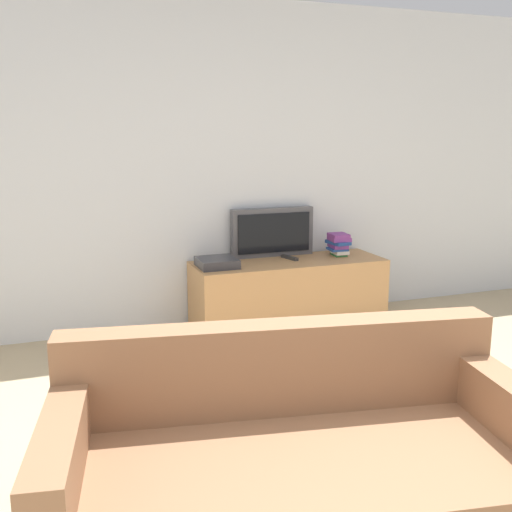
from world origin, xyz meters
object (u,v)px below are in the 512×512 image
tv_stand (289,293)px  remote_on_stand (290,258)px  set_top_box (217,263)px  television (272,232)px  book_stack (339,244)px  couch (297,480)px

tv_stand → remote_on_stand: bearing=61.7°
tv_stand → set_top_box: size_ratio=5.30×
set_top_box → tv_stand: bearing=1.6°
television → book_stack: bearing=-18.4°
book_stack → remote_on_stand: size_ratio=1.14×
tv_stand → remote_on_stand: 0.29m
couch → remote_on_stand: couch is taller
tv_stand → remote_on_stand: (0.03, 0.06, 0.28)m
couch → book_stack: bearing=69.2°
book_stack → set_top_box: (-1.09, -0.06, -0.07)m
couch → set_top_box: 2.54m
tv_stand → couch: bearing=-112.5°
tv_stand → book_stack: (0.47, 0.05, 0.37)m
tv_stand → television: size_ratio=2.20×
book_stack → remote_on_stand: (-0.44, 0.01, -0.09)m
television → set_top_box: bearing=-156.7°
tv_stand → book_stack: book_stack is taller
television → set_top_box: size_ratio=2.41×
remote_on_stand → book_stack: bearing=-1.4°
television → couch: bearing=-109.7°
television → remote_on_stand: bearing=-62.1°
television → set_top_box: 0.63m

